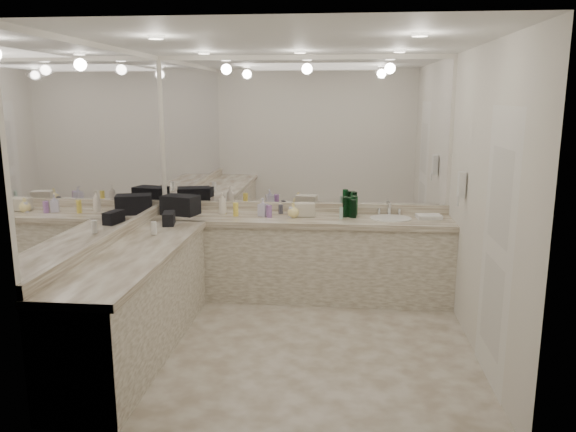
# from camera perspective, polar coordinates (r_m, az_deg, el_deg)

# --- Properties ---
(floor) EXTENTS (3.20, 3.20, 0.00)m
(floor) POSITION_cam_1_polar(r_m,az_deg,el_deg) (5.16, 0.29, -12.73)
(floor) COLOR beige
(floor) RESTS_ON ground
(ceiling) EXTENTS (3.20, 3.20, 0.00)m
(ceiling) POSITION_cam_1_polar(r_m,az_deg,el_deg) (4.71, 0.33, 17.35)
(ceiling) COLOR white
(ceiling) RESTS_ON floor
(wall_back) EXTENTS (3.20, 0.02, 2.60)m
(wall_back) POSITION_cam_1_polar(r_m,az_deg,el_deg) (6.25, 1.56, 4.08)
(wall_back) COLOR silver
(wall_back) RESTS_ON floor
(wall_left) EXTENTS (0.02, 3.00, 2.60)m
(wall_left) POSITION_cam_1_polar(r_m,az_deg,el_deg) (5.16, -17.67, 1.84)
(wall_left) COLOR silver
(wall_left) RESTS_ON floor
(wall_right) EXTENTS (0.02, 3.00, 2.60)m
(wall_right) POSITION_cam_1_polar(r_m,az_deg,el_deg) (4.89, 19.32, 1.19)
(wall_right) COLOR silver
(wall_right) RESTS_ON floor
(vanity_back_base) EXTENTS (3.20, 0.60, 0.84)m
(vanity_back_base) POSITION_cam_1_polar(r_m,az_deg,el_deg) (6.14, 1.32, -4.47)
(vanity_back_base) COLOR beige
(vanity_back_base) RESTS_ON floor
(vanity_back_top) EXTENTS (3.20, 0.64, 0.06)m
(vanity_back_top) POSITION_cam_1_polar(r_m,az_deg,el_deg) (6.02, 1.34, -0.39)
(vanity_back_top) COLOR beige
(vanity_back_top) RESTS_ON vanity_back_base
(vanity_left_base) EXTENTS (0.60, 2.40, 0.84)m
(vanity_left_base) POSITION_cam_1_polar(r_m,az_deg,el_deg) (5.01, -15.18, -8.76)
(vanity_left_base) COLOR beige
(vanity_left_base) RESTS_ON floor
(vanity_left_top) EXTENTS (0.64, 2.42, 0.06)m
(vanity_left_top) POSITION_cam_1_polar(r_m,az_deg,el_deg) (4.87, -15.36, -3.80)
(vanity_left_top) COLOR beige
(vanity_left_top) RESTS_ON vanity_left_base
(backsplash_back) EXTENTS (3.20, 0.04, 0.10)m
(backsplash_back) POSITION_cam_1_polar(r_m,az_deg,el_deg) (6.28, 1.53, 0.89)
(backsplash_back) COLOR beige
(backsplash_back) RESTS_ON vanity_back_top
(backsplash_left) EXTENTS (0.04, 3.00, 0.10)m
(backsplash_left) POSITION_cam_1_polar(r_m,az_deg,el_deg) (5.23, -17.23, -1.94)
(backsplash_left) COLOR beige
(backsplash_left) RESTS_ON vanity_left_top
(mirror_back) EXTENTS (3.12, 0.01, 1.55)m
(mirror_back) POSITION_cam_1_polar(r_m,az_deg,el_deg) (6.19, 1.58, 8.42)
(mirror_back) COLOR white
(mirror_back) RESTS_ON wall_back
(mirror_left) EXTENTS (0.01, 2.92, 1.55)m
(mirror_left) POSITION_cam_1_polar(r_m,az_deg,el_deg) (5.10, -17.88, 7.09)
(mirror_left) COLOR white
(mirror_left) RESTS_ON wall_left
(sink) EXTENTS (0.44, 0.44, 0.03)m
(sink) POSITION_cam_1_polar(r_m,az_deg,el_deg) (6.03, 10.38, -0.32)
(sink) COLOR white
(sink) RESTS_ON vanity_back_top
(faucet) EXTENTS (0.24, 0.16, 0.14)m
(faucet) POSITION_cam_1_polar(r_m,az_deg,el_deg) (6.22, 10.25, 0.77)
(faucet) COLOR silver
(faucet) RESTS_ON vanity_back_top
(wall_phone) EXTENTS (0.06, 0.10, 0.24)m
(wall_phone) POSITION_cam_1_polar(r_m,az_deg,el_deg) (5.55, 17.22, 3.06)
(wall_phone) COLOR white
(wall_phone) RESTS_ON wall_right
(door) EXTENTS (0.02, 0.82, 2.10)m
(door) POSITION_cam_1_polar(r_m,az_deg,el_deg) (4.47, 20.42, -3.15)
(door) COLOR white
(door) RESTS_ON wall_right
(black_toiletry_bag) EXTENTS (0.43, 0.33, 0.22)m
(black_toiletry_bag) POSITION_cam_1_polar(r_m,az_deg,el_deg) (6.24, -10.87, 1.14)
(black_toiletry_bag) COLOR black
(black_toiletry_bag) RESTS_ON vanity_back_top
(black_bag_spill) EXTENTS (0.16, 0.26, 0.13)m
(black_bag_spill) POSITION_cam_1_polar(r_m,az_deg,el_deg) (5.77, -12.01, -0.21)
(black_bag_spill) COLOR black
(black_bag_spill) RESTS_ON vanity_left_top
(cream_cosmetic_case) EXTENTS (0.26, 0.18, 0.14)m
(cream_cosmetic_case) POSITION_cam_1_polar(r_m,az_deg,el_deg) (6.05, 1.58, 0.62)
(cream_cosmetic_case) COLOR beige
(cream_cosmetic_case) RESTS_ON vanity_back_top
(hand_towel) EXTENTS (0.27, 0.19, 0.04)m
(hand_towel) POSITION_cam_1_polar(r_m,az_deg,el_deg) (6.12, 14.12, -0.06)
(hand_towel) COLOR white
(hand_towel) RESTS_ON vanity_back_top
(lotion_left) EXTENTS (0.05, 0.05, 0.12)m
(lotion_left) POSITION_cam_1_polar(r_m,az_deg,el_deg) (5.35, -13.46, -1.31)
(lotion_left) COLOR white
(lotion_left) RESTS_ON vanity_left_top
(soap_bottle_a) EXTENTS (0.11, 0.11, 0.24)m
(soap_bottle_a) POSITION_cam_1_polar(r_m,az_deg,el_deg) (6.19, -6.68, 1.28)
(soap_bottle_a) COLOR white
(soap_bottle_a) RESTS_ON vanity_back_top
(soap_bottle_b) EXTENTS (0.12, 0.12, 0.20)m
(soap_bottle_b) POSITION_cam_1_polar(r_m,az_deg,el_deg) (6.04, -2.56, 0.91)
(soap_bottle_b) COLOR silver
(soap_bottle_b) RESTS_ON vanity_back_top
(soap_bottle_c) EXTENTS (0.17, 0.17, 0.16)m
(soap_bottle_c) POSITION_cam_1_polar(r_m,az_deg,el_deg) (5.98, 0.54, 0.62)
(soap_bottle_c) COLOR #FFEB91
(soap_bottle_c) RESTS_ON vanity_back_top
(green_bottle_0) EXTENTS (0.06, 0.06, 0.22)m
(green_bottle_0) POSITION_cam_1_polar(r_m,az_deg,el_deg) (6.02, 5.85, 0.92)
(green_bottle_0) COLOR #0D5323
(green_bottle_0) RESTS_ON vanity_back_top
(green_bottle_1) EXTENTS (0.07, 0.07, 0.21)m
(green_bottle_1) POSITION_cam_1_polar(r_m,az_deg,el_deg) (6.13, 6.74, 1.05)
(green_bottle_1) COLOR #0D5323
(green_bottle_1) RESTS_ON vanity_back_top
(green_bottle_2) EXTENTS (0.06, 0.06, 0.20)m
(green_bottle_2) POSITION_cam_1_polar(r_m,az_deg,el_deg) (6.00, 6.66, 0.75)
(green_bottle_2) COLOR #0D5323
(green_bottle_2) RESTS_ON vanity_back_top
(green_bottle_3) EXTENTS (0.06, 0.06, 0.21)m
(green_bottle_3) POSITION_cam_1_polar(r_m,az_deg,el_deg) (6.06, 6.14, 0.92)
(green_bottle_3) COLOR #0D5323
(green_bottle_3) RESTS_ON vanity_back_top
(green_bottle_4) EXTENTS (0.07, 0.07, 0.19)m
(green_bottle_4) POSITION_cam_1_polar(r_m,az_deg,el_deg) (6.03, 6.49, 0.77)
(green_bottle_4) COLOR #0D5323
(green_bottle_4) RESTS_ON vanity_back_top
(amenity_bottle_0) EXTENTS (0.06, 0.06, 0.13)m
(amenity_bottle_0) POSITION_cam_1_polar(r_m,az_deg,el_deg) (5.99, -1.93, 0.48)
(amenity_bottle_0) COLOR #9966B2
(amenity_bottle_0) RESTS_ON vanity_back_top
(amenity_bottle_1) EXTENTS (0.05, 0.05, 0.10)m
(amenity_bottle_1) POSITION_cam_1_polar(r_m,az_deg,el_deg) (6.18, -0.74, 0.69)
(amenity_bottle_1) COLOR #3F3F4C
(amenity_bottle_1) RESTS_ON vanity_back_top
(amenity_bottle_2) EXTENTS (0.05, 0.05, 0.12)m
(amenity_bottle_2) POSITION_cam_1_polar(r_m,az_deg,el_deg) (5.97, 0.30, 0.37)
(amenity_bottle_2) COLOR silver
(amenity_bottle_2) RESTS_ON vanity_back_top
(amenity_bottle_3) EXTENTS (0.05, 0.05, 0.10)m
(amenity_bottle_3) POSITION_cam_1_polar(r_m,az_deg,el_deg) (6.20, -6.52, 0.66)
(amenity_bottle_3) COLOR #F2D84C
(amenity_bottle_3) RESTS_ON vanity_back_top
(amenity_bottle_4) EXTENTS (0.06, 0.06, 0.15)m
(amenity_bottle_4) POSITION_cam_1_polar(r_m,az_deg,el_deg) (6.08, -5.33, 0.67)
(amenity_bottle_4) COLOR #F2D84C
(amenity_bottle_4) RESTS_ON vanity_back_top
(amenity_bottle_5) EXTENTS (0.04, 0.04, 0.12)m
(amenity_bottle_5) POSITION_cam_1_polar(r_m,az_deg,el_deg) (5.94, 5.43, 0.29)
(amenity_bottle_5) COLOR silver
(amenity_bottle_5) RESTS_ON vanity_back_top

